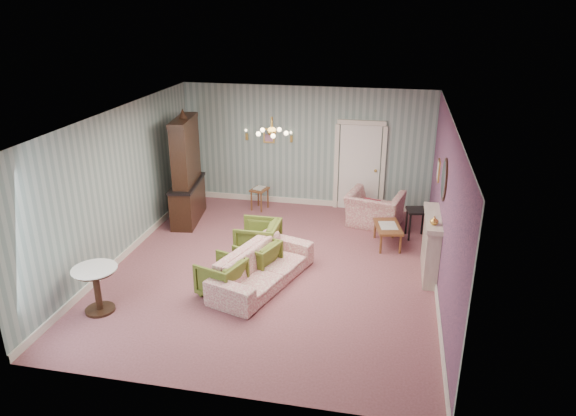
% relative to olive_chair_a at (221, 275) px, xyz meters
% --- Properties ---
extents(floor, '(7.00, 7.00, 0.00)m').
position_rel_olive_chair_a_xyz_m(floor, '(0.67, 1.05, -0.36)').
color(floor, '#92555C').
rests_on(floor, ground).
extents(ceiling, '(7.00, 7.00, 0.00)m').
position_rel_olive_chair_a_xyz_m(ceiling, '(0.67, 1.05, 2.54)').
color(ceiling, white).
rests_on(ceiling, ground).
extents(wall_back, '(6.00, 0.00, 6.00)m').
position_rel_olive_chair_a_xyz_m(wall_back, '(0.67, 4.55, 1.09)').
color(wall_back, gray).
rests_on(wall_back, ground).
extents(wall_front, '(6.00, 0.00, 6.00)m').
position_rel_olive_chair_a_xyz_m(wall_front, '(0.67, -2.45, 1.09)').
color(wall_front, gray).
rests_on(wall_front, ground).
extents(wall_left, '(0.00, 7.00, 7.00)m').
position_rel_olive_chair_a_xyz_m(wall_left, '(-2.33, 1.05, 1.09)').
color(wall_left, gray).
rests_on(wall_left, ground).
extents(wall_right, '(0.00, 7.00, 7.00)m').
position_rel_olive_chair_a_xyz_m(wall_right, '(3.67, 1.05, 1.09)').
color(wall_right, gray).
rests_on(wall_right, ground).
extents(wall_right_floral, '(0.00, 7.00, 7.00)m').
position_rel_olive_chair_a_xyz_m(wall_right_floral, '(3.65, 1.05, 1.09)').
color(wall_right_floral, '#BA5D82').
rests_on(wall_right_floral, ground).
extents(door, '(1.12, 0.12, 2.16)m').
position_rel_olive_chair_a_xyz_m(door, '(1.97, 4.51, 0.72)').
color(door, white).
rests_on(door, floor).
extents(olive_chair_a, '(0.83, 0.86, 0.71)m').
position_rel_olive_chair_a_xyz_m(olive_chair_a, '(0.00, 0.00, 0.00)').
color(olive_chair_a, '#5C6A25').
rests_on(olive_chair_a, floor).
extents(olive_chair_b, '(0.83, 0.86, 0.70)m').
position_rel_olive_chair_a_xyz_m(olive_chair_b, '(0.42, 0.85, -0.00)').
color(olive_chair_b, '#5C6A25').
rests_on(olive_chair_b, floor).
extents(olive_chair_c, '(0.75, 0.80, 0.81)m').
position_rel_olive_chair_a_xyz_m(olive_chair_c, '(0.26, 1.50, 0.05)').
color(olive_chair_c, '#5C6A25').
rests_on(olive_chair_c, floor).
extents(sofa_chintz, '(1.34, 2.37, 0.89)m').
position_rel_olive_chair_a_xyz_m(sofa_chintz, '(0.61, 0.48, 0.09)').
color(sofa_chintz, '#A54252').
rests_on(sofa_chintz, floor).
extents(wingback_chair, '(1.31, 1.00, 1.02)m').
position_rel_olive_chair_a_xyz_m(wingback_chair, '(2.41, 3.56, 0.16)').
color(wingback_chair, '#A54252').
rests_on(wingback_chair, floor).
extents(dresser, '(0.72, 1.57, 2.52)m').
position_rel_olive_chair_a_xyz_m(dresser, '(-1.78, 3.00, 0.90)').
color(dresser, black).
rests_on(dresser, floor).
extents(fireplace, '(0.30, 1.40, 1.16)m').
position_rel_olive_chair_a_xyz_m(fireplace, '(3.53, 1.45, 0.22)').
color(fireplace, beige).
rests_on(fireplace, floor).
extents(mantel_vase, '(0.15, 0.15, 0.15)m').
position_rel_olive_chair_a_xyz_m(mantel_vase, '(3.51, 1.05, 0.88)').
color(mantel_vase, gold).
rests_on(mantel_vase, fireplace).
extents(oval_mirror, '(0.04, 0.76, 0.84)m').
position_rel_olive_chair_a_xyz_m(oval_mirror, '(3.63, 1.45, 1.49)').
color(oval_mirror, white).
rests_on(oval_mirror, wall_right).
extents(framed_print, '(0.04, 0.34, 0.42)m').
position_rel_olive_chair_a_xyz_m(framed_print, '(3.64, 2.80, 1.24)').
color(framed_print, gold).
rests_on(framed_print, wall_right).
extents(coffee_table, '(0.66, 0.96, 0.45)m').
position_rel_olive_chair_a_xyz_m(coffee_table, '(2.73, 2.53, -0.13)').
color(coffee_table, brown).
rests_on(coffee_table, floor).
extents(side_table_black, '(0.50, 0.50, 0.65)m').
position_rel_olive_chair_a_xyz_m(side_table_black, '(3.32, 3.05, -0.03)').
color(side_table_black, black).
rests_on(side_table_black, floor).
extents(pedestal_table, '(0.82, 0.82, 0.79)m').
position_rel_olive_chair_a_xyz_m(pedestal_table, '(-1.79, -0.94, 0.04)').
color(pedestal_table, black).
rests_on(pedestal_table, floor).
extents(nesting_table, '(0.44, 0.51, 0.57)m').
position_rel_olive_chair_a_xyz_m(nesting_table, '(-0.35, 3.99, -0.07)').
color(nesting_table, brown).
rests_on(nesting_table, floor).
extents(gilt_mirror_back, '(0.28, 0.06, 0.36)m').
position_rel_olive_chair_a_xyz_m(gilt_mirror_back, '(-0.23, 4.51, 1.34)').
color(gilt_mirror_back, gold).
rests_on(gilt_mirror_back, wall_back).
extents(sconce_left, '(0.16, 0.12, 0.30)m').
position_rel_olive_chair_a_xyz_m(sconce_left, '(-0.78, 4.49, 1.34)').
color(sconce_left, gold).
rests_on(sconce_left, wall_back).
extents(sconce_right, '(0.16, 0.12, 0.30)m').
position_rel_olive_chair_a_xyz_m(sconce_right, '(0.32, 4.49, 1.34)').
color(sconce_right, gold).
rests_on(sconce_right, wall_back).
extents(chandelier, '(0.56, 0.56, 0.36)m').
position_rel_olive_chair_a_xyz_m(chandelier, '(0.67, 1.05, 2.27)').
color(chandelier, gold).
rests_on(chandelier, ceiling).
extents(burgundy_cushion, '(0.41, 0.28, 0.39)m').
position_rel_olive_chair_a_xyz_m(burgundy_cushion, '(2.36, 3.41, 0.12)').
color(burgundy_cushion, maroon).
rests_on(burgundy_cushion, wingback_chair).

